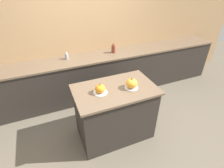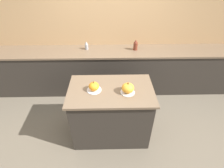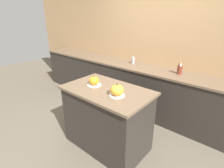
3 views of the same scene
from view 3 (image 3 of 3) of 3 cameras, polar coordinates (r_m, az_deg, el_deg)
ground_plane at (r=2.89m, az=-1.44°, el=-18.92°), size 12.00×12.00×0.00m
wall_back at (r=3.56m, az=15.64°, el=10.85°), size 8.00×0.06×2.50m
kitchen_island at (r=2.61m, az=-1.54°, el=-11.10°), size 1.23×0.75×0.93m
back_counter at (r=3.51m, az=12.01°, el=-2.42°), size 6.00×0.60×0.94m
pumpkin_cake_left at (r=2.50m, az=-5.87°, el=0.93°), size 0.20×0.20×0.16m
pumpkin_cake_right at (r=2.17m, az=1.66°, el=-2.12°), size 0.20×0.20×0.18m
bottle_tall at (r=3.16m, az=21.29°, el=4.82°), size 0.08×0.08×0.21m
bottle_short at (r=3.62m, az=6.90°, el=7.81°), size 0.07×0.07×0.16m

